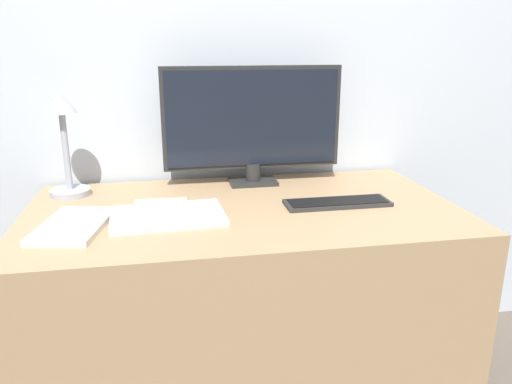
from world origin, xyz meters
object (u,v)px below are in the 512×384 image
Objects in this scene: desk_lamp at (64,136)px; keyboard at (337,203)px; monitor at (253,122)px; notebook at (73,225)px; laptop at (168,216)px; ereader at (159,210)px.

keyboard is at bearing -17.37° from desk_lamp.
notebook is at bearing -147.73° from monitor.
monitor is at bearing 32.27° from notebook.
laptop is at bearing 6.86° from notebook.
monitor is 3.18× the size of ereader.
keyboard is 0.97× the size of desk_lamp.
monitor is 0.41m from keyboard.
monitor is 0.48m from ereader.
keyboard is at bearing -53.55° from monitor.
desk_lamp is at bearing 136.86° from laptop.
monitor is 1.90× the size of keyboard.
desk_lamp reaches higher than keyboard.
notebook is (-0.23, -0.05, -0.01)m from ereader.
ereader is at bearing 134.86° from laptop.
laptop is 0.03m from ereader.
ereader reaches higher than notebook.
laptop is at bearing -43.14° from desk_lamp.
desk_lamp reaches higher than laptop.
ereader is 0.42m from desk_lamp.
ereader is 0.58× the size of desk_lamp.
notebook is at bearing -79.69° from desk_lamp.
monitor is 1.85× the size of desk_lamp.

